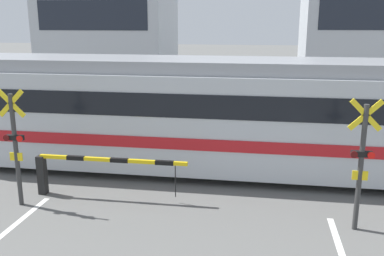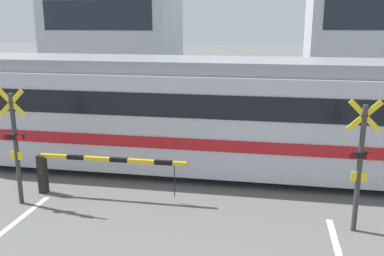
{
  "view_description": "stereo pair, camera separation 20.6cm",
  "coord_description": "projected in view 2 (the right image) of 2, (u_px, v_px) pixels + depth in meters",
  "views": [
    {
      "loc": [
        1.82,
        -1.54,
        4.42
      ],
      "look_at": [
        0.0,
        9.5,
        1.6
      ],
      "focal_mm": 40.0,
      "sensor_mm": 36.0,
      "label": 1
    },
    {
      "loc": [
        2.03,
        -1.51,
        4.42
      ],
      "look_at": [
        0.0,
        9.5,
        1.6
      ],
      "focal_mm": 40.0,
      "sensor_mm": 36.0,
      "label": 2
    }
  ],
  "objects": [
    {
      "name": "rail_track_near",
      "position": [
        195.0,
        176.0,
        12.38
      ],
      "size": [
        50.0,
        0.1,
        0.08
      ],
      "color": "#6B6051",
      "rests_on": "ground_plane"
    },
    {
      "name": "rail_track_far",
      "position": [
        203.0,
        161.0,
        13.74
      ],
      "size": [
        50.0,
        0.1,
        0.08
      ],
      "color": "#6B6051",
      "rests_on": "ground_plane"
    },
    {
      "name": "commuter_train",
      "position": [
        205.0,
        112.0,
        12.6
      ],
      "size": [
        15.04,
        2.83,
        3.35
      ],
      "color": "#B7BCC1",
      "rests_on": "ground_plane"
    },
    {
      "name": "crossing_barrier_near",
      "position": [
        80.0,
        167.0,
        10.94
      ],
      "size": [
        3.95,
        0.2,
        1.08
      ],
      "color": "black",
      "rests_on": "ground_plane"
    },
    {
      "name": "crossing_barrier_far",
      "position": [
        287.0,
        128.0,
        14.89
      ],
      "size": [
        3.95,
        0.2,
        1.08
      ],
      "color": "black",
      "rests_on": "ground_plane"
    },
    {
      "name": "crossing_signal_left",
      "position": [
        15.0,
        142.0,
        10.26
      ],
      "size": [
        0.68,
        0.15,
        2.89
      ],
      "color": "#333333",
      "rests_on": "ground_plane"
    },
    {
      "name": "crossing_signal_right",
      "position": [
        360.0,
        161.0,
        8.88
      ],
      "size": [
        0.68,
        0.15,
        2.89
      ],
      "color": "#333333",
      "rests_on": "ground_plane"
    },
    {
      "name": "pedestrian",
      "position": [
        240.0,
        109.0,
        17.66
      ],
      "size": [
        0.38,
        0.22,
        1.54
      ],
      "color": "brown",
      "rests_on": "ground_plane"
    },
    {
      "name": "building_left_of_street",
      "position": [
        114.0,
        23.0,
        27.51
      ],
      "size": [
        7.92,
        5.6,
        8.58
      ],
      "color": "#B2B7BC",
      "rests_on": "ground_plane"
    },
    {
      "name": "building_right_of_street",
      "position": [
        370.0,
        22.0,
        24.75
      ],
      "size": [
        6.91,
        5.6,
        8.72
      ],
      "color": "#B2B7BC",
      "rests_on": "ground_plane"
    }
  ]
}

